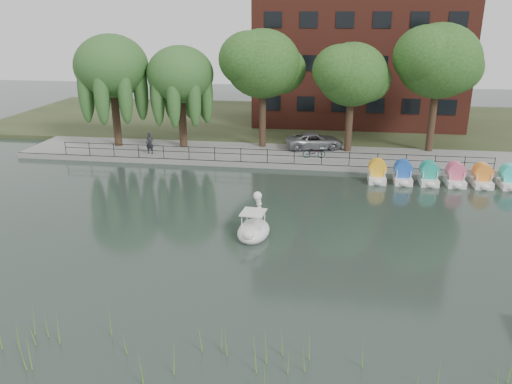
% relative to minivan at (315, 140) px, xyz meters
% --- Properties ---
extents(ground_plane, '(120.00, 120.00, 0.00)m').
position_rel_minivan_xyz_m(ground_plane, '(-3.34, -17.78, -1.14)').
color(ground_plane, '#3C4B44').
extents(promenade, '(40.00, 6.00, 0.40)m').
position_rel_minivan_xyz_m(promenade, '(-3.34, -1.78, -0.94)').
color(promenade, gray).
rests_on(promenade, ground_plane).
extents(kerb, '(40.00, 0.25, 0.40)m').
position_rel_minivan_xyz_m(kerb, '(-3.34, -4.73, -0.94)').
color(kerb, gray).
rests_on(kerb, ground_plane).
extents(land_strip, '(60.00, 22.00, 0.36)m').
position_rel_minivan_xyz_m(land_strip, '(-3.34, 12.22, -0.96)').
color(land_strip, '#47512D').
rests_on(land_strip, ground_plane).
extents(railing, '(32.00, 0.05, 1.00)m').
position_rel_minivan_xyz_m(railing, '(-3.34, -4.53, 0.01)').
color(railing, black).
rests_on(railing, promenade).
extents(apartment_building, '(20.00, 10.07, 18.00)m').
position_rel_minivan_xyz_m(apartment_building, '(3.66, 12.19, 8.22)').
color(apartment_building, '#4C1E16').
rests_on(apartment_building, land_strip).
extents(willow_left, '(5.88, 5.88, 9.01)m').
position_rel_minivan_xyz_m(willow_left, '(-16.34, -1.28, 5.73)').
color(willow_left, '#473323').
rests_on(willow_left, promenade).
extents(willow_mid, '(5.32, 5.32, 8.15)m').
position_rel_minivan_xyz_m(willow_mid, '(-10.84, -0.78, 5.11)').
color(willow_mid, '#473323').
rests_on(willow_mid, promenade).
extents(broadleaf_center, '(6.00, 6.00, 9.25)m').
position_rel_minivan_xyz_m(broadleaf_center, '(-4.34, 0.22, 5.92)').
color(broadleaf_center, '#473323').
rests_on(broadleaf_center, promenade).
extents(broadleaf_right, '(5.40, 5.40, 8.32)m').
position_rel_minivan_xyz_m(broadleaf_right, '(2.66, -0.28, 5.25)').
color(broadleaf_right, '#473323').
rests_on(broadleaf_right, promenade).
extents(broadleaf_far, '(6.30, 6.30, 9.71)m').
position_rel_minivan_xyz_m(broadleaf_far, '(9.16, 0.72, 6.26)').
color(broadleaf_far, '#473323').
rests_on(broadleaf_far, promenade).
extents(minivan, '(3.71, 5.76, 1.48)m').
position_rel_minivan_xyz_m(minivan, '(0.00, 0.00, 0.00)').
color(minivan, gray).
rests_on(minivan, promenade).
extents(bicycle, '(0.85, 1.79, 1.00)m').
position_rel_minivan_xyz_m(bicycle, '(0.06, -2.83, -0.24)').
color(bicycle, gray).
rests_on(bicycle, promenade).
extents(pedestrian, '(0.73, 0.51, 1.98)m').
position_rel_minivan_xyz_m(pedestrian, '(-12.77, -3.50, 0.25)').
color(pedestrian, black).
rests_on(pedestrian, promenade).
extents(swan_boat, '(1.84, 2.69, 2.15)m').
position_rel_minivan_xyz_m(swan_boat, '(-2.50, -16.86, -0.67)').
color(swan_boat, white).
rests_on(swan_boat, ground_plane).
extents(pedal_boat_row, '(11.35, 1.70, 1.40)m').
position_rel_minivan_xyz_m(pedal_boat_row, '(9.58, -6.79, -0.53)').
color(pedal_boat_row, white).
rests_on(pedal_boat_row, ground_plane).
extents(reed_bank, '(24.00, 2.40, 1.20)m').
position_rel_minivan_xyz_m(reed_bank, '(-1.34, -27.28, -0.54)').
color(reed_bank, '#669938').
rests_on(reed_bank, ground_plane).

